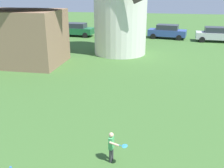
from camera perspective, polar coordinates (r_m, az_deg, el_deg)
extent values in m
cylinder|color=#333338|center=(9.30, -0.01, -14.63)|extent=(0.10, 0.10, 0.49)
cylinder|color=#333338|center=(9.19, -0.30, -15.10)|extent=(0.10, 0.10, 0.49)
cube|color=#4CB266|center=(8.99, -0.16, -12.43)|extent=(0.16, 0.26, 0.44)
sphere|color=#DBB28E|center=(8.83, -0.16, -10.81)|extent=(0.16, 0.16, 0.16)
cylinder|color=#DBB28E|center=(9.12, 0.17, -12.05)|extent=(0.07, 0.07, 0.33)
cylinder|color=#DBB28E|center=(8.80, 0.47, -12.69)|extent=(0.34, 0.12, 0.13)
cylinder|color=#338CCC|center=(8.77, 1.30, -12.84)|extent=(0.22, 0.06, 0.04)
ellipsoid|color=#338CCC|center=(8.71, 2.71, -13.09)|extent=(0.21, 0.26, 0.03)
cube|color=#1E6638|center=(32.89, -7.61, 11.21)|extent=(4.16, 1.95, 0.70)
cube|color=#2D333D|center=(32.80, -7.66, 12.30)|extent=(2.36, 1.63, 0.56)
cylinder|color=black|center=(33.25, -4.79, 10.80)|extent=(0.61, 0.22, 0.60)
cylinder|color=black|center=(31.67, -5.79, 10.31)|extent=(0.61, 0.22, 0.60)
cylinder|color=black|center=(34.24, -9.25, 10.87)|extent=(0.61, 0.22, 0.60)
cylinder|color=black|center=(32.70, -10.43, 10.39)|extent=(0.61, 0.22, 0.60)
cube|color=#999919|center=(31.53, 1.64, 11.00)|extent=(4.59, 2.24, 0.70)
cube|color=#2D333D|center=(31.44, 1.65, 12.14)|extent=(2.64, 1.79, 0.56)
cylinder|color=black|center=(32.02, 4.69, 10.45)|extent=(0.62, 0.25, 0.60)
cylinder|color=black|center=(30.39, 3.94, 9.96)|extent=(0.62, 0.25, 0.60)
cylinder|color=black|center=(32.82, -0.50, 10.74)|extent=(0.62, 0.25, 0.60)
cylinder|color=black|center=(31.23, -1.49, 10.27)|extent=(0.62, 0.25, 0.60)
cube|color=#334C99|center=(31.76, 11.69, 10.67)|extent=(4.43, 2.33, 0.70)
cube|color=#2D333D|center=(31.67, 11.77, 11.80)|extent=(2.57, 1.84, 0.56)
cylinder|color=black|center=(32.49, 14.41, 10.04)|extent=(0.62, 0.27, 0.60)
cylinder|color=black|center=(30.82, 14.09, 9.56)|extent=(0.62, 0.27, 0.60)
cylinder|color=black|center=(32.86, 9.36, 10.50)|extent=(0.62, 0.27, 0.60)
cylinder|color=black|center=(31.21, 8.77, 10.04)|extent=(0.62, 0.27, 0.60)
cube|color=silver|center=(31.22, 21.15, 9.61)|extent=(4.07, 1.92, 0.70)
cube|color=#2D333D|center=(31.13, 21.29, 10.75)|extent=(2.31, 1.62, 0.56)
cylinder|color=black|center=(31.97, 18.48, 9.49)|extent=(0.61, 0.21, 0.60)
cylinder|color=black|center=(30.30, 18.68, 8.95)|extent=(0.61, 0.21, 0.60)
cube|color=#937056|center=(21.42, -18.80, 9.41)|extent=(6.00, 4.40, 4.00)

